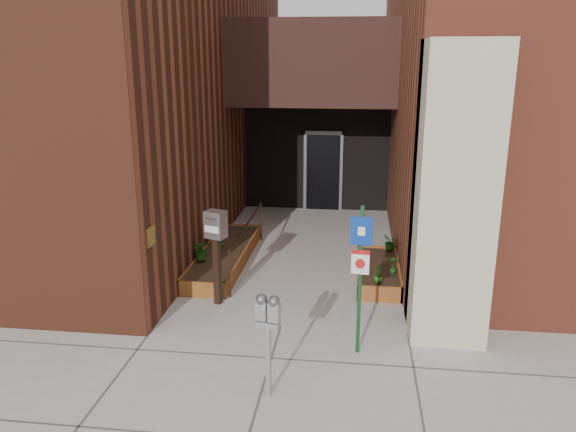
% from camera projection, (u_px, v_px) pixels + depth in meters
% --- Properties ---
extents(ground, '(80.00, 80.00, 0.00)m').
position_uv_depth(ground, '(281.00, 326.00, 8.97)').
color(ground, '#9E9991').
rests_on(ground, ground).
extents(architecture, '(20.00, 14.60, 10.00)m').
position_uv_depth(architecture, '(310.00, 22.00, 14.20)').
color(architecture, brown).
rests_on(architecture, ground).
extents(planter_left, '(0.90, 3.60, 0.30)m').
position_uv_depth(planter_left, '(225.00, 257.00, 11.70)').
color(planter_left, brown).
rests_on(planter_left, ground).
extents(planter_right, '(0.80, 2.20, 0.30)m').
position_uv_depth(planter_right, '(378.00, 272.00, 10.85)').
color(planter_right, brown).
rests_on(planter_right, ground).
extents(handrail, '(0.04, 3.34, 0.90)m').
position_uv_depth(handrail, '(247.00, 230.00, 11.42)').
color(handrail, black).
rests_on(handrail, ground).
extents(parking_meter, '(0.32, 0.18, 1.39)m').
position_uv_depth(parking_meter, '(268.00, 319.00, 6.85)').
color(parking_meter, '#99999B').
rests_on(parking_meter, ground).
extents(sign_post, '(0.30, 0.08, 2.21)m').
position_uv_depth(sign_post, '(360.00, 265.00, 7.82)').
color(sign_post, '#14371C').
rests_on(sign_post, ground).
extents(payment_dropbox, '(0.39, 0.34, 1.67)m').
position_uv_depth(payment_dropbox, '(216.00, 238.00, 9.48)').
color(payment_dropbox, black).
rests_on(payment_dropbox, ground).
extents(shrub_left_a, '(0.50, 0.50, 0.41)m').
position_uv_depth(shrub_left_a, '(202.00, 250.00, 11.00)').
color(shrub_left_a, '#195317').
rests_on(shrub_left_a, planter_left).
extents(shrub_left_b, '(0.28, 0.28, 0.36)m').
position_uv_depth(shrub_left_b, '(220.00, 242.00, 11.56)').
color(shrub_left_b, '#215919').
rests_on(shrub_left_b, planter_left).
extents(shrub_left_c, '(0.24, 0.24, 0.36)m').
position_uv_depth(shrub_left_c, '(216.00, 236.00, 11.94)').
color(shrub_left_c, '#1A5017').
rests_on(shrub_left_c, planter_left).
extents(shrub_left_d, '(0.19, 0.19, 0.32)m').
position_uv_depth(shrub_left_d, '(226.00, 222.00, 12.99)').
color(shrub_left_d, '#1B601B').
rests_on(shrub_left_d, planter_left).
extents(shrub_right_a, '(0.22, 0.22, 0.29)m').
position_uv_depth(shrub_right_a, '(378.00, 274.00, 9.91)').
color(shrub_right_a, '#295D1A').
rests_on(shrub_right_a, planter_right).
extents(shrub_right_b, '(0.19, 0.19, 0.36)m').
position_uv_depth(shrub_right_b, '(393.00, 265.00, 10.26)').
color(shrub_right_b, '#1F5D1A').
rests_on(shrub_right_b, planter_right).
extents(shrub_right_c, '(0.31, 0.31, 0.32)m').
position_uv_depth(shrub_right_c, '(390.00, 242.00, 11.59)').
color(shrub_right_c, '#185418').
rests_on(shrub_right_c, planter_right).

